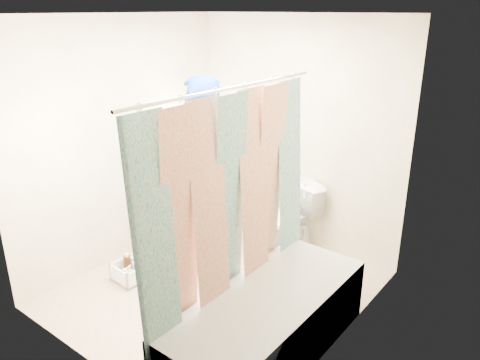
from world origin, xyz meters
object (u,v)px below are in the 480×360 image
Objects in this scene: plumber at (198,173)px; bathtub at (268,323)px; toilet at (284,220)px; cleaning_caddy at (129,274)px.

bathtub is at bearing 32.90° from plumber.
plumber reaches higher than toilet.
plumber reaches higher than cleaning_caddy.
toilet is 0.40× the size of plumber.
bathtub is 5.70× the size of cleaning_caddy.
toilet reaches higher than bathtub.
bathtub is 2.35× the size of toilet.
toilet is at bearing 108.62° from plumber.
toilet is 2.43× the size of cleaning_caddy.
bathtub is 1.67m from plumber.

